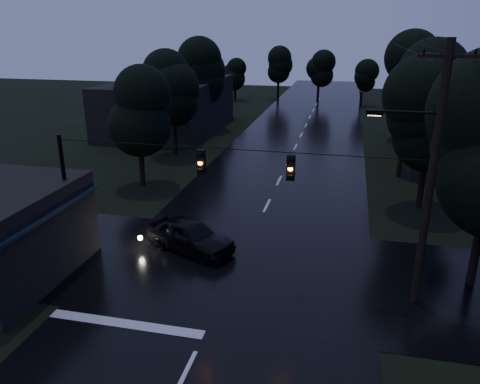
% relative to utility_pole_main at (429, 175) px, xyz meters
% --- Properties ---
extents(main_road, '(12.00, 120.00, 0.02)m').
position_rel_utility_pole_main_xyz_m(main_road, '(-7.41, 19.00, -5.26)').
color(main_road, black).
rests_on(main_road, ground).
extents(cross_street, '(60.00, 9.00, 0.02)m').
position_rel_utility_pole_main_xyz_m(cross_street, '(-7.41, 1.00, -5.26)').
color(cross_street, black).
rests_on(cross_street, ground).
extents(building_far_right, '(10.00, 14.00, 4.40)m').
position_rel_utility_pole_main_xyz_m(building_far_right, '(6.59, 23.00, -3.06)').
color(building_far_right, black).
rests_on(building_far_right, ground).
extents(building_far_left, '(10.00, 16.00, 5.00)m').
position_rel_utility_pole_main_xyz_m(building_far_left, '(-21.41, 29.00, -2.76)').
color(building_far_left, black).
rests_on(building_far_left, ground).
extents(utility_pole_main, '(3.50, 0.30, 10.00)m').
position_rel_utility_pole_main_xyz_m(utility_pole_main, '(0.00, 0.00, 0.00)').
color(utility_pole_main, black).
rests_on(utility_pole_main, ground).
extents(utility_pole_far, '(2.00, 0.30, 7.50)m').
position_rel_utility_pole_main_xyz_m(utility_pole_far, '(0.89, 17.00, -1.38)').
color(utility_pole_far, black).
rests_on(utility_pole_far, ground).
extents(anchor_pole_left, '(0.18, 0.18, 6.00)m').
position_rel_utility_pole_main_xyz_m(anchor_pole_left, '(-14.91, 0.00, -2.26)').
color(anchor_pole_left, black).
rests_on(anchor_pole_left, ground).
extents(span_signals, '(15.00, 0.37, 1.12)m').
position_rel_utility_pole_main_xyz_m(span_signals, '(-6.85, -0.01, -0.01)').
color(span_signals, black).
rests_on(span_signals, ground).
extents(tree_left_a, '(3.92, 3.92, 8.26)m').
position_rel_utility_pole_main_xyz_m(tree_left_a, '(-16.41, 11.00, -0.02)').
color(tree_left_a, black).
rests_on(tree_left_a, ground).
extents(tree_left_b, '(4.20, 4.20, 8.85)m').
position_rel_utility_pole_main_xyz_m(tree_left_b, '(-17.01, 19.00, 0.36)').
color(tree_left_b, black).
rests_on(tree_left_b, ground).
extents(tree_left_c, '(4.48, 4.48, 9.44)m').
position_rel_utility_pole_main_xyz_m(tree_left_c, '(-17.61, 29.00, 0.74)').
color(tree_left_c, black).
rests_on(tree_left_c, ground).
extents(tree_right_a, '(4.20, 4.20, 8.85)m').
position_rel_utility_pole_main_xyz_m(tree_right_a, '(1.59, 11.00, 0.36)').
color(tree_right_a, black).
rests_on(tree_right_a, ground).
extents(tree_right_b, '(4.48, 4.48, 9.44)m').
position_rel_utility_pole_main_xyz_m(tree_right_b, '(2.19, 19.00, 0.74)').
color(tree_right_b, black).
rests_on(tree_right_b, ground).
extents(tree_right_c, '(4.76, 4.76, 10.03)m').
position_rel_utility_pole_main_xyz_m(tree_right_c, '(2.79, 29.00, 1.11)').
color(tree_right_c, black).
rests_on(tree_right_c, ground).
extents(car, '(5.00, 3.44, 1.58)m').
position_rel_utility_pole_main_xyz_m(car, '(-10.03, 2.29, -4.47)').
color(car, black).
rests_on(car, ground).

